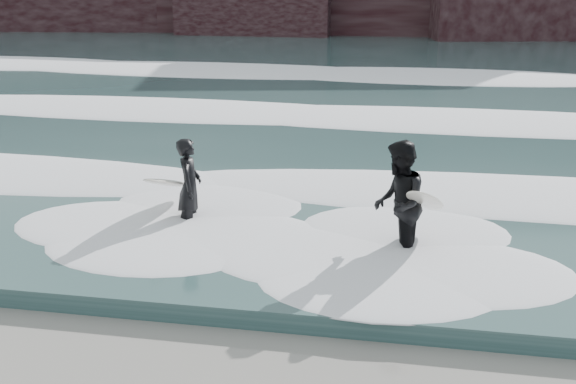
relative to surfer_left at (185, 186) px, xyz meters
name	(u,v)px	position (x,y,z in m)	size (l,w,h in m)	color
sea	(359,64)	(1.08, 22.61, -0.73)	(90.00, 52.00, 0.30)	#2E4949
foam_near	(274,175)	(1.08, 2.61, -0.48)	(60.00, 3.20, 0.20)	white
foam_mid	(321,111)	(1.08, 9.61, -0.46)	(60.00, 4.00, 0.24)	white
foam_far	(351,70)	(1.08, 18.61, -0.43)	(60.00, 4.80, 0.30)	white
surfer_left	(185,186)	(0.00, 0.00, 0.00)	(0.94, 2.00, 1.75)	black
surfer_right	(400,204)	(3.80, -0.76, 0.14)	(1.24, 1.91, 2.04)	black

